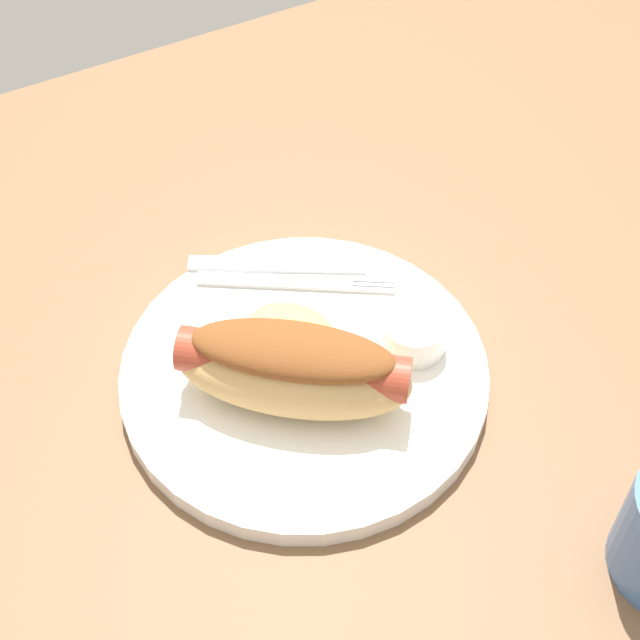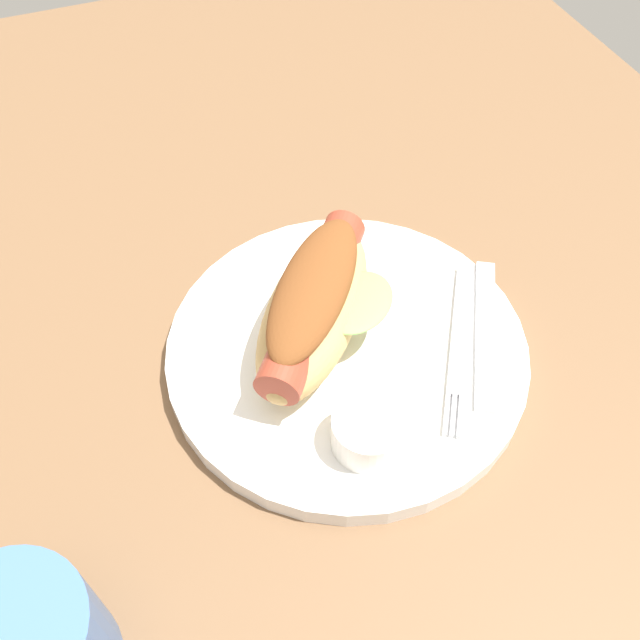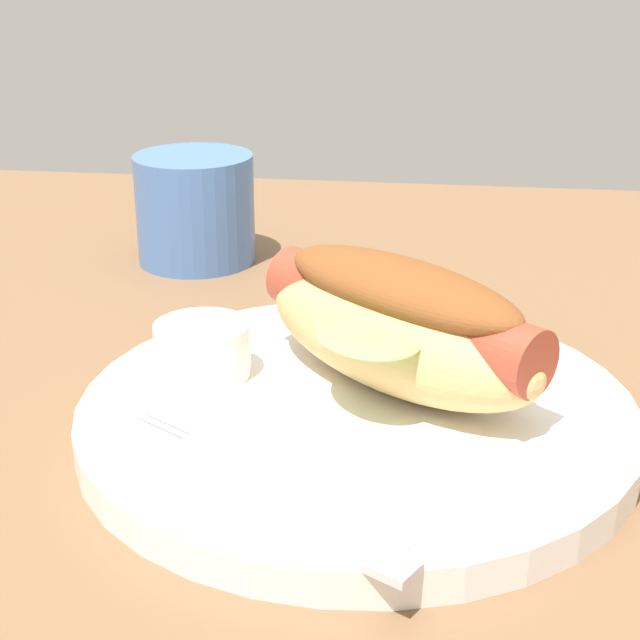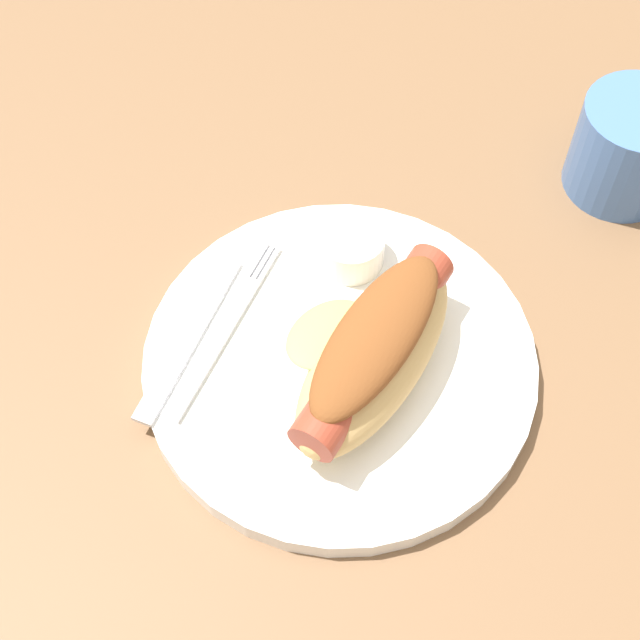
# 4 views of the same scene
# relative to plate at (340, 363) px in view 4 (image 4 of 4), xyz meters

# --- Properties ---
(ground_plane) EXTENTS (1.20, 0.90, 0.02)m
(ground_plane) POSITION_rel_plate_xyz_m (0.01, -0.02, -0.02)
(ground_plane) COLOR brown
(plate) EXTENTS (0.26, 0.26, 0.02)m
(plate) POSITION_rel_plate_xyz_m (0.00, 0.00, 0.00)
(plate) COLOR white
(plate) RESTS_ON ground_plane
(hot_dog) EXTENTS (0.16, 0.15, 0.06)m
(hot_dog) POSITION_rel_plate_xyz_m (-0.02, -0.02, 0.04)
(hot_dog) COLOR tan
(hot_dog) RESTS_ON plate
(sauce_ramekin) EXTENTS (0.05, 0.05, 0.03)m
(sauce_ramekin) POSITION_rel_plate_xyz_m (0.08, -0.02, 0.02)
(sauce_ramekin) COLOR white
(sauce_ramekin) RESTS_ON plate
(fork) EXTENTS (0.13, 0.09, 0.00)m
(fork) POSITION_rel_plate_xyz_m (0.03, 0.07, 0.01)
(fork) COLOR silver
(fork) RESTS_ON plate
(knife) EXTENTS (0.12, 0.08, 0.00)m
(knife) POSITION_rel_plate_xyz_m (0.03, 0.10, 0.01)
(knife) COLOR silver
(knife) RESTS_ON plate
(drinking_cup) EXTENTS (0.08, 0.08, 0.08)m
(drinking_cup) POSITION_rel_plate_xyz_m (0.14, -0.23, 0.03)
(drinking_cup) COLOR #4770B2
(drinking_cup) RESTS_ON ground_plane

